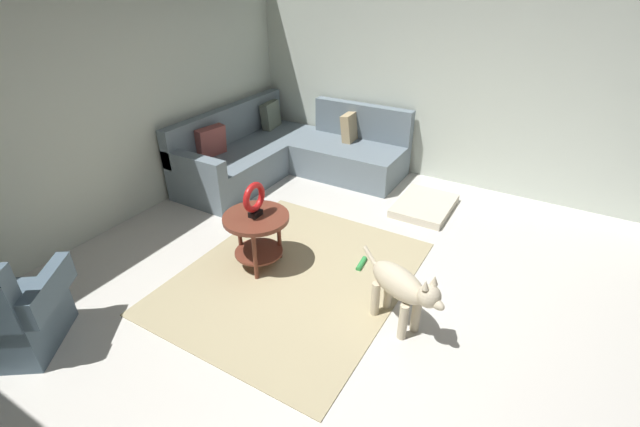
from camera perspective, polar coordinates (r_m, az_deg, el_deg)
The scene contains 11 objects.
ground_plane at distance 3.72m, azimuth 4.62°, elevation -13.45°, with size 6.00×6.00×0.10m, color silver.
wall_back at distance 4.88m, azimuth -28.22°, elevation 12.89°, with size 6.00×0.12×2.70m, color silver.
wall_right at distance 5.64m, azimuth 19.15°, elevation 16.65°, with size 0.12×6.00×2.70m, color silver.
area_rug at distance 4.04m, azimuth -3.40°, elevation -8.20°, with size 2.30×1.90×0.01m, color tan.
sectional_couch at distance 5.88m, azimuth -4.38°, elevation 7.81°, with size 2.20×2.25×0.88m.
armchair at distance 3.90m, azimuth -36.19°, elevation -10.81°, with size 0.95×1.00×0.88m.
side_table at distance 3.99m, azimuth -8.29°, elevation -1.83°, with size 0.60×0.60×0.54m.
torus_sculpture at distance 3.85m, azimuth -8.61°, elevation 1.90°, with size 0.28×0.08×0.33m.
dog_bed_mat at distance 5.22m, azimuth 13.52°, elevation 1.01°, with size 0.80×0.60×0.09m, color beige.
dog at distance 3.38m, azimuth 10.68°, elevation -9.54°, with size 0.42×0.79×0.63m.
dog_toy_rope at distance 4.17m, azimuth 5.46°, elevation -6.58°, with size 0.05×0.05×0.20m, color green.
Camera 1 is at (-2.47, -1.10, 2.50)m, focal length 24.40 mm.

